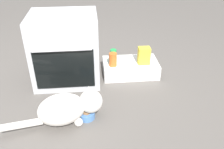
% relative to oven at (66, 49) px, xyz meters
% --- Properties ---
extents(ground, '(8.00, 8.00, 0.00)m').
position_rel_oven_xyz_m(ground, '(-0.02, -0.39, -0.35)').
color(ground, '#56514C').
extents(oven, '(0.64, 0.56, 0.70)m').
position_rel_oven_xyz_m(oven, '(0.00, 0.00, 0.00)').
color(oven, '#B7BABF').
rests_on(oven, ground).
extents(pantry_cabinet, '(0.58, 0.34, 0.15)m').
position_rel_oven_xyz_m(pantry_cabinet, '(0.66, 0.04, -0.27)').
color(pantry_cabinet, white).
rests_on(pantry_cabinet, ground).
extents(food_bowl, '(0.14, 0.14, 0.09)m').
position_rel_oven_xyz_m(food_bowl, '(0.19, -0.63, -0.31)').
color(food_bowl, '#4C7AB7').
rests_on(food_bowl, ground).
extents(cat, '(0.80, 0.34, 0.28)m').
position_rel_oven_xyz_m(cat, '(0.04, -0.67, -0.20)').
color(cat, silver).
rests_on(cat, ground).
extents(snack_bag, '(0.12, 0.09, 0.18)m').
position_rel_oven_xyz_m(snack_bag, '(0.79, -0.00, -0.11)').
color(snack_bag, yellow).
rests_on(snack_bag, pantry_cabinet).
extents(sauce_jar, '(0.08, 0.08, 0.14)m').
position_rel_oven_xyz_m(sauce_jar, '(0.47, -0.02, -0.13)').
color(sauce_jar, '#D16023').
rests_on(sauce_jar, pantry_cabinet).
extents(soda_can, '(0.07, 0.07, 0.12)m').
position_rel_oven_xyz_m(soda_can, '(0.49, 0.11, -0.14)').
color(soda_can, green).
rests_on(soda_can, pantry_cabinet).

